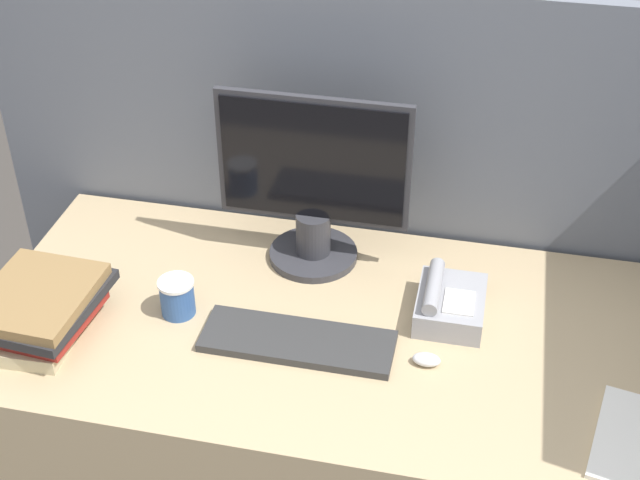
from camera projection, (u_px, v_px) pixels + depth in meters
cubicle_panel_rear at (373, 236)px, 2.46m from camera, size 2.10×0.04×1.42m
desk at (341, 437)px, 2.30m from camera, size 1.70×0.81×0.75m
monitor at (313, 190)px, 2.19m from camera, size 0.48×0.23×0.46m
keyboard at (298, 341)px, 2.03m from camera, size 0.44×0.15×0.02m
mouse at (426, 360)px, 1.97m from camera, size 0.06×0.04×0.03m
coffee_cup at (177, 297)px, 2.10m from camera, size 0.09×0.09×0.09m
book_stack at (41, 310)px, 2.03m from camera, size 0.26×0.32×0.12m
desk_telephone at (449, 303)px, 2.09m from camera, size 0.16×0.20×0.10m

